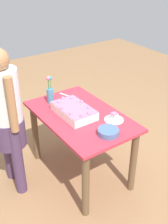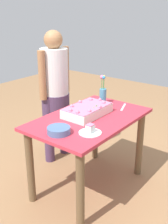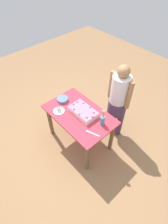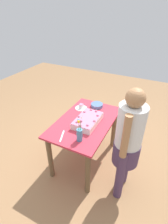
{
  "view_description": "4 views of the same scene",
  "coord_description": "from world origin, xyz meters",
  "px_view_note": "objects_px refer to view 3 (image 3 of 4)",
  "views": [
    {
      "loc": [
        -2.01,
        1.34,
        2.18
      ],
      "look_at": [
        -0.06,
        -0.0,
        0.81
      ],
      "focal_mm": 45.0,
      "sensor_mm": 36.0,
      "label": 1
    },
    {
      "loc": [
        -1.94,
        -1.43,
        1.74
      ],
      "look_at": [
        -0.02,
        0.05,
        0.8
      ],
      "focal_mm": 45.0,
      "sensor_mm": 36.0,
      "label": 2
    },
    {
      "loc": [
        1.47,
        -1.23,
        2.85
      ],
      "look_at": [
        0.08,
        0.04,
        0.83
      ],
      "focal_mm": 28.0,
      "sensor_mm": 36.0,
      "label": 3
    },
    {
      "loc": [
        1.81,
        0.89,
        2.17
      ],
      "look_at": [
        -0.05,
        -0.05,
        0.86
      ],
      "focal_mm": 28.0,
      "sensor_mm": 36.0,
      "label": 4
    }
  ],
  "objects_px": {
    "flower_vase": "(103,119)",
    "fruit_bowl": "(63,99)",
    "sheet_cake": "(83,111)",
    "serving_plate_with_slice": "(59,110)",
    "cake_knife": "(93,133)",
    "person_standing": "(118,98)"
  },
  "relations": [
    {
      "from": "cake_knife",
      "to": "serving_plate_with_slice",
      "type": "bearing_deg",
      "value": 168.21
    },
    {
      "from": "sheet_cake",
      "to": "fruit_bowl",
      "type": "distance_m",
      "value": 0.47
    },
    {
      "from": "sheet_cake",
      "to": "cake_knife",
      "type": "bearing_deg",
      "value": -22.74
    },
    {
      "from": "serving_plate_with_slice",
      "to": "fruit_bowl",
      "type": "xyz_separation_m",
      "value": [
        -0.16,
        0.2,
        0.01
      ]
    },
    {
      "from": "sheet_cake",
      "to": "cake_knife",
      "type": "relative_size",
      "value": 2.12
    },
    {
      "from": "serving_plate_with_slice",
      "to": "fruit_bowl",
      "type": "relative_size",
      "value": 0.98
    },
    {
      "from": "flower_vase",
      "to": "fruit_bowl",
      "type": "height_order",
      "value": "flower_vase"
    },
    {
      "from": "sheet_cake",
      "to": "serving_plate_with_slice",
      "type": "height_order",
      "value": "sheet_cake"
    },
    {
      "from": "fruit_bowl",
      "to": "person_standing",
      "type": "distance_m",
      "value": 0.96
    },
    {
      "from": "flower_vase",
      "to": "sheet_cake",
      "type": "bearing_deg",
      "value": -169.42
    },
    {
      "from": "sheet_cake",
      "to": "serving_plate_with_slice",
      "type": "bearing_deg",
      "value": -139.71
    },
    {
      "from": "serving_plate_with_slice",
      "to": "person_standing",
      "type": "xyz_separation_m",
      "value": [
        0.52,
        0.87,
        0.08
      ]
    },
    {
      "from": "serving_plate_with_slice",
      "to": "cake_knife",
      "type": "bearing_deg",
      "value": 7.84
    },
    {
      "from": "person_standing",
      "to": "cake_knife",
      "type": "bearing_deg",
      "value": 13.18
    },
    {
      "from": "sheet_cake",
      "to": "cake_knife",
      "type": "height_order",
      "value": "sheet_cake"
    },
    {
      "from": "fruit_bowl",
      "to": "serving_plate_with_slice",
      "type": "bearing_deg",
      "value": -51.41
    },
    {
      "from": "flower_vase",
      "to": "person_standing",
      "type": "xyz_separation_m",
      "value": [
        -0.15,
        0.54,
        -0.01
      ]
    },
    {
      "from": "fruit_bowl",
      "to": "person_standing",
      "type": "xyz_separation_m",
      "value": [
        0.68,
        0.67,
        0.07
      ]
    },
    {
      "from": "flower_vase",
      "to": "fruit_bowl",
      "type": "xyz_separation_m",
      "value": [
        -0.83,
        -0.13,
        -0.09
      ]
    },
    {
      "from": "sheet_cake",
      "to": "cake_knife",
      "type": "xyz_separation_m",
      "value": [
        0.39,
        -0.16,
        -0.04
      ]
    },
    {
      "from": "person_standing",
      "to": "sheet_cake",
      "type": "bearing_deg",
      "value": -19.18
    },
    {
      "from": "sheet_cake",
      "to": "serving_plate_with_slice",
      "type": "distance_m",
      "value": 0.41
    }
  ]
}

